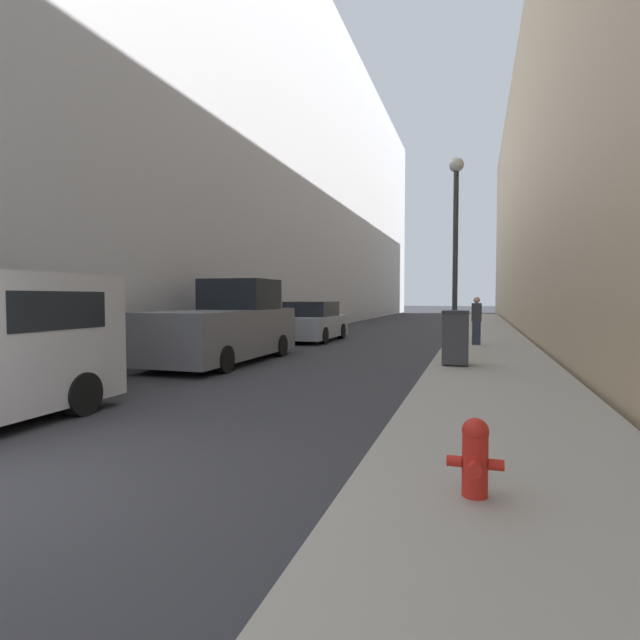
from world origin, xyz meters
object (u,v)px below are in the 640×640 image
(fire_hydrant, at_px, (475,456))
(parked_sedan_near, at_px, (312,323))
(pedestrian_on_sidewalk, at_px, (476,321))
(pickup_truck, at_px, (227,327))
(lamppost, at_px, (456,237))
(trash_bin, at_px, (455,337))

(fire_hydrant, xyz_separation_m, parked_sedan_near, (-6.28, 14.73, 0.26))
(parked_sedan_near, xyz_separation_m, pedestrian_on_sidewalk, (6.28, -1.25, 0.22))
(pedestrian_on_sidewalk, bearing_deg, fire_hydrant, -89.99)
(fire_hydrant, bearing_deg, pedestrian_on_sidewalk, 90.01)
(pickup_truck, height_order, parked_sedan_near, pickup_truck)
(lamppost, bearing_deg, trash_bin, -86.94)
(lamppost, bearing_deg, pedestrian_on_sidewalk, 80.47)
(fire_hydrant, xyz_separation_m, trash_bin, (-0.47, 7.99, 0.33))
(trash_bin, height_order, pickup_truck, pickup_truck)
(trash_bin, bearing_deg, parked_sedan_near, 130.77)
(trash_bin, bearing_deg, fire_hydrant, -86.63)
(lamppost, distance_m, pickup_truck, 6.68)
(lamppost, xyz_separation_m, pickup_truck, (-5.83, -2.16, -2.43))
(trash_bin, relative_size, lamppost, 0.24)
(lamppost, distance_m, pedestrian_on_sidewalk, 4.26)
(trash_bin, distance_m, lamppost, 3.29)
(parked_sedan_near, bearing_deg, fire_hydrant, -66.91)
(pickup_truck, height_order, pedestrian_on_sidewalk, pickup_truck)
(pickup_truck, bearing_deg, lamppost, 20.28)
(fire_hydrant, relative_size, pedestrian_on_sidewalk, 0.39)
(fire_hydrant, bearing_deg, trash_bin, 93.37)
(fire_hydrant, height_order, lamppost, lamppost)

